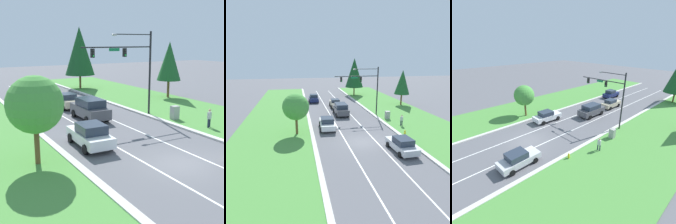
{
  "view_description": "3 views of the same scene",
  "coord_description": "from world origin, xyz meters",
  "views": [
    {
      "loc": [
        -12.51,
        -13.41,
        7.33
      ],
      "look_at": [
        0.15,
        8.8,
        1.52
      ],
      "focal_mm": 50.0,
      "sensor_mm": 36.0,
      "label": 1
    },
    {
      "loc": [
        -7.35,
        -23.52,
        10.07
      ],
      "look_at": [
        -1.19,
        8.96,
        1.55
      ],
      "focal_mm": 35.0,
      "sensor_mm": 36.0,
      "label": 2
    },
    {
      "loc": [
        17.73,
        -10.03,
        12.0
      ],
      "look_at": [
        -1.37,
        7.65,
        1.64
      ],
      "focal_mm": 28.0,
      "sensor_mm": 36.0,
      "label": 3
    }
  ],
  "objects": [
    {
      "name": "silver_sedan",
      "position": [
        3.51,
        -3.3,
        0.81
      ],
      "size": [
        2.18,
        4.5,
        1.63
      ],
      "rotation": [
        0.0,
        0.0,
        0.05
      ],
      "color": "silver",
      "rests_on": "ground_plane"
    },
    {
      "name": "curb_strip_left",
      "position": [
        -5.65,
        0.0,
        0.07
      ],
      "size": [
        0.5,
        90.0,
        0.15
      ],
      "color": "beige",
      "rests_on": "ground_plane"
    },
    {
      "name": "lane_stripe_inner_right",
      "position": [
        1.8,
        0.0,
        0.0
      ],
      "size": [
        0.14,
        81.0,
        0.01
      ],
      "color": "white",
      "rests_on": "ground_plane"
    },
    {
      "name": "grass_verge_left",
      "position": [
        -10.9,
        0.0,
        0.04
      ],
      "size": [
        10.0,
        90.0,
        0.08
      ],
      "color": "#4C8E3D",
      "rests_on": "ground_plane"
    },
    {
      "name": "lane_stripe_inner_left",
      "position": [
        -1.8,
        0.0,
        0.0
      ],
      "size": [
        0.14,
        81.0,
        0.01
      ],
      "color": "white",
      "rests_on": "ground_plane"
    },
    {
      "name": "traffic_signal_mast",
      "position": [
        4.14,
        11.82,
        5.5
      ],
      "size": [
        7.56,
        0.41,
        8.3
      ],
      "color": "black",
      "rests_on": "ground_plane"
    },
    {
      "name": "white_sedan",
      "position": [
        -3.38,
        5.73,
        0.86
      ],
      "size": [
        2.25,
        4.68,
        1.72
      ],
      "rotation": [
        0.0,
        0.0,
        -0.04
      ],
      "color": "white",
      "rests_on": "ground_plane"
    },
    {
      "name": "navy_sedan",
      "position": [
        -3.77,
        24.8,
        0.87
      ],
      "size": [
        2.07,
        4.19,
        1.78
      ],
      "rotation": [
        0.0,
        0.0,
        -0.0
      ],
      "color": "navy",
      "rests_on": "ground_plane"
    },
    {
      "name": "oak_near_left_tree",
      "position": [
        -7.61,
        4.29,
        3.71
      ],
      "size": [
        3.43,
        3.43,
        5.44
      ],
      "color": "brown",
      "rests_on": "ground_plane"
    },
    {
      "name": "graphite_suv",
      "position": [
        0.07,
        12.89,
        1.06
      ],
      "size": [
        2.36,
        5.1,
        2.05
      ],
      "rotation": [
        0.0,
        0.0,
        -0.02
      ],
      "color": "#4C4C51",
      "rests_on": "ground_plane"
    },
    {
      "name": "utility_cabinet",
      "position": [
        6.98,
        8.72,
        0.67
      ],
      "size": [
        0.7,
        0.6,
        1.35
      ],
      "color": "#9E9E99",
      "rests_on": "ground_plane"
    },
    {
      "name": "grass_verge_right",
      "position": [
        10.9,
        0.0,
        0.04
      ],
      "size": [
        10.0,
        90.0,
        0.08
      ],
      "color": "#4C8E3D",
      "rests_on": "ground_plane"
    },
    {
      "name": "champagne_sedan",
      "position": [
        0.08,
        18.96,
        0.84
      ],
      "size": [
        2.0,
        4.5,
        1.67
      ],
      "rotation": [
        0.0,
        0.0,
        -0.02
      ],
      "color": "beige",
      "rests_on": "ground_plane"
    },
    {
      "name": "curb_strip_right",
      "position": [
        5.65,
        0.0,
        0.07
      ],
      "size": [
        0.5,
        90.0,
        0.15
      ],
      "color": "beige",
      "rests_on": "ground_plane"
    },
    {
      "name": "fire_hydrant",
      "position": [
        6.26,
        1.3,
        0.34
      ],
      "size": [
        0.34,
        0.2,
        0.7
      ],
      "color": "gold",
      "rests_on": "ground_plane"
    },
    {
      "name": "ground_plane",
      "position": [
        0.0,
        0.0,
        0.0
      ],
      "size": [
        160.0,
        160.0,
        0.0
      ],
      "primitive_type": "plane",
      "color": "#5B5B60"
    },
    {
      "name": "pedestrian",
      "position": [
        7.59,
        4.98,
        0.94
      ],
      "size": [
        0.43,
        0.32,
        1.69
      ],
      "rotation": [
        0.0,
        0.0,
        3.45
      ],
      "color": "#232842",
      "rests_on": "ground_plane"
    }
  ]
}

